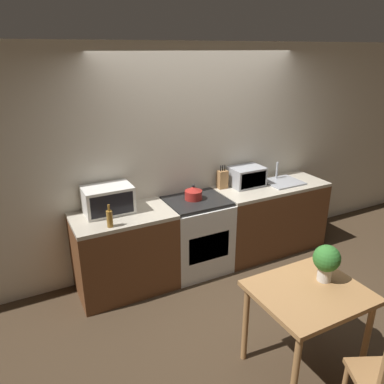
{
  "coord_description": "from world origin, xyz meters",
  "views": [
    {
      "loc": [
        -2.07,
        -2.73,
        2.53
      ],
      "look_at": [
        -0.31,
        0.67,
        1.05
      ],
      "focal_mm": 35.0,
      "sensor_mm": 36.0,
      "label": 1
    }
  ],
  "objects_px": {
    "microwave": "(108,200)",
    "kettle": "(193,193)",
    "toaster_oven": "(247,177)",
    "dining_table": "(308,302)",
    "stove_range": "(197,235)",
    "bottle": "(110,218)"
  },
  "relations": [
    {
      "from": "stove_range",
      "to": "microwave",
      "type": "xyz_separation_m",
      "value": [
        -0.99,
        0.12,
        0.6
      ]
    },
    {
      "from": "kettle",
      "to": "toaster_oven",
      "type": "bearing_deg",
      "value": 6.82
    },
    {
      "from": "microwave",
      "to": "bottle",
      "type": "bearing_deg",
      "value": -103.63
    },
    {
      "from": "microwave",
      "to": "kettle",
      "type": "bearing_deg",
      "value": -4.91
    },
    {
      "from": "toaster_oven",
      "to": "dining_table",
      "type": "relative_size",
      "value": 0.49
    },
    {
      "from": "microwave",
      "to": "toaster_oven",
      "type": "bearing_deg",
      "value": 0.43
    },
    {
      "from": "bottle",
      "to": "dining_table",
      "type": "relative_size",
      "value": 0.27
    },
    {
      "from": "microwave",
      "to": "dining_table",
      "type": "height_order",
      "value": "microwave"
    },
    {
      "from": "kettle",
      "to": "toaster_oven",
      "type": "xyz_separation_m",
      "value": [
        0.8,
        0.1,
        0.05
      ]
    },
    {
      "from": "stove_range",
      "to": "dining_table",
      "type": "bearing_deg",
      "value": -88.17
    },
    {
      "from": "microwave",
      "to": "bottle",
      "type": "relative_size",
      "value": 2.17
    },
    {
      "from": "stove_range",
      "to": "toaster_oven",
      "type": "distance_m",
      "value": 0.98
    },
    {
      "from": "kettle",
      "to": "bottle",
      "type": "xyz_separation_m",
      "value": [
        -1.05,
        -0.26,
        0.01
      ]
    },
    {
      "from": "kettle",
      "to": "toaster_oven",
      "type": "height_order",
      "value": "toaster_oven"
    },
    {
      "from": "bottle",
      "to": "dining_table",
      "type": "xyz_separation_m",
      "value": [
        1.13,
        -1.54,
        -0.32
      ]
    },
    {
      "from": "microwave",
      "to": "toaster_oven",
      "type": "relative_size",
      "value": 1.22
    },
    {
      "from": "stove_range",
      "to": "dining_table",
      "type": "height_order",
      "value": "stove_range"
    },
    {
      "from": "stove_range",
      "to": "microwave",
      "type": "distance_m",
      "value": 1.16
    },
    {
      "from": "toaster_oven",
      "to": "dining_table",
      "type": "height_order",
      "value": "toaster_oven"
    },
    {
      "from": "stove_range",
      "to": "toaster_oven",
      "type": "xyz_separation_m",
      "value": [
        0.78,
        0.13,
        0.57
      ]
    },
    {
      "from": "dining_table",
      "to": "toaster_oven",
      "type": "bearing_deg",
      "value": 69.05
    },
    {
      "from": "microwave",
      "to": "toaster_oven",
      "type": "height_order",
      "value": "microwave"
    }
  ]
}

